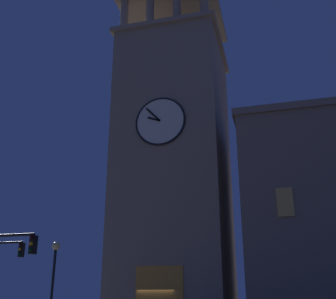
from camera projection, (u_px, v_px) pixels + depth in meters
name	position (u px, v px, depth m)	size (l,w,h in m)	color
clocktower	(175.00, 168.00, 34.03)	(8.80, 9.41, 29.78)	gray
street_lamp	(54.00, 269.00, 21.93)	(0.44, 0.44, 4.84)	black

